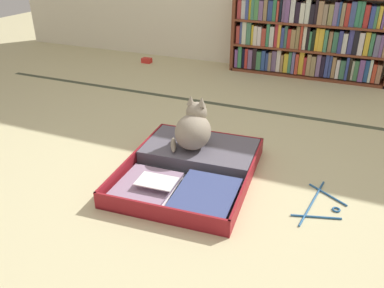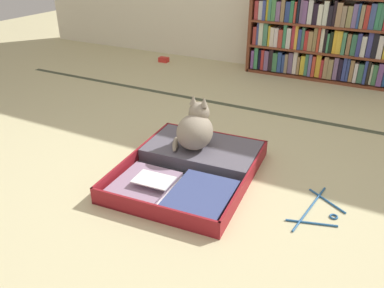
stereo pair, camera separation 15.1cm
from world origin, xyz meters
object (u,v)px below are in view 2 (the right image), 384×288
Objects in this scene: black_cat at (196,129)px; clothes_hanger at (318,211)px; small_red_pouch at (164,60)px; open_suitcase at (194,166)px; bookshelf at (327,40)px.

black_cat is 0.71× the size of clothes_hanger.
black_cat is 2.18m from small_red_pouch.
open_suitcase is 0.21m from black_cat.
clothes_hanger is at bearing -79.03° from bookshelf.
clothes_hanger is at bearing -3.95° from open_suitcase.
small_red_pouch is at bearing 125.37° from open_suitcase.
clothes_hanger is (0.75, -0.17, -0.20)m from black_cat.
bookshelf is 14.52× the size of small_red_pouch.
open_suitcase reaches higher than clothes_hanger.
black_cat is (-0.34, -1.94, -0.16)m from bookshelf.
bookshelf is at bearing 79.98° from black_cat.
black_cat reaches higher than open_suitcase.
bookshelf is 2.18m from clothes_hanger.
open_suitcase is 2.96× the size of black_cat.
bookshelf is at bearing 81.89° from open_suitcase.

